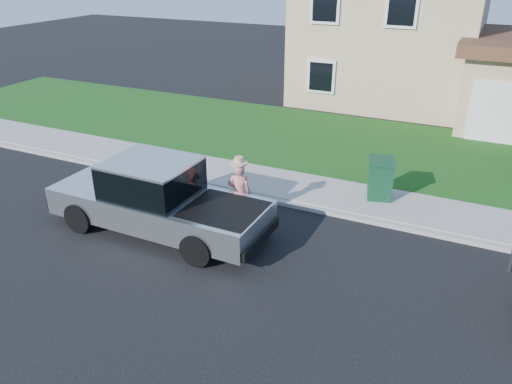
% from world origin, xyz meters
% --- Properties ---
extents(ground, '(80.00, 80.00, 0.00)m').
position_xyz_m(ground, '(0.00, 0.00, 0.00)').
color(ground, black).
rests_on(ground, ground).
extents(curb, '(40.00, 0.20, 0.12)m').
position_xyz_m(curb, '(1.00, 2.90, 0.06)').
color(curb, gray).
rests_on(curb, ground).
extents(sidewalk, '(40.00, 2.00, 0.15)m').
position_xyz_m(sidewalk, '(1.00, 4.00, 0.07)').
color(sidewalk, gray).
rests_on(sidewalk, ground).
extents(lawn, '(40.00, 7.00, 0.10)m').
position_xyz_m(lawn, '(1.00, 8.50, 0.05)').
color(lawn, '#184212').
rests_on(lawn, ground).
extents(house, '(14.00, 11.30, 6.85)m').
position_xyz_m(house, '(1.31, 16.38, 3.17)').
color(house, tan).
rests_on(house, ground).
extents(pickup_truck, '(5.94, 2.31, 1.94)m').
position_xyz_m(pickup_truck, '(-2.46, 0.15, 0.91)').
color(pickup_truck, black).
rests_on(pickup_truck, ground).
extents(woman, '(0.72, 0.57, 1.89)m').
position_xyz_m(woman, '(-0.77, 1.45, 0.89)').
color(woman, tan).
rests_on(woman, ground).
extents(trash_bin, '(0.91, 0.98, 1.17)m').
position_xyz_m(trash_bin, '(2.36, 4.29, 0.74)').
color(trash_bin, '#0F3A21').
rests_on(trash_bin, sidewalk).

